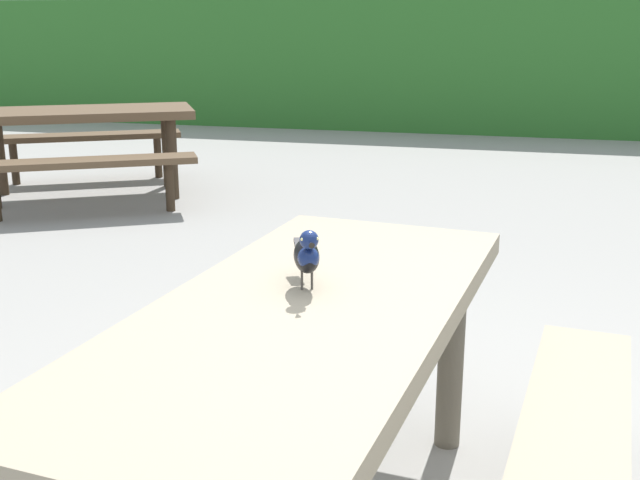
{
  "coord_description": "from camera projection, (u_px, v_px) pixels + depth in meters",
  "views": [
    {
      "loc": [
        0.13,
        -1.8,
        1.47
      ],
      "look_at": [
        -0.42,
        0.34,
        0.84
      ],
      "focal_mm": 44.08,
      "sensor_mm": 36.0,
      "label": 1
    }
  ],
  "objects": [
    {
      "name": "picnic_table_mid_left",
      "position": [
        83.0,
        131.0,
        6.54
      ],
      "size": [
        2.31,
        2.3,
        0.74
      ],
      "color": "brown",
      "rests_on": "ground"
    },
    {
      "name": "hedge_wall",
      "position": [
        516.0,
        65.0,
        10.51
      ],
      "size": [
        28.0,
        1.49,
        1.71
      ],
      "primitive_type": "cube",
      "color": "#2D6B28",
      "rests_on": "ground"
    },
    {
      "name": "picnic_table_foreground",
      "position": [
        304.0,
        369.0,
        2.12
      ],
      "size": [
        1.86,
        1.89,
        0.74
      ],
      "color": "gray",
      "rests_on": "ground"
    },
    {
      "name": "bird_grackle",
      "position": [
        307.0,
        254.0,
        2.15
      ],
      "size": [
        0.14,
        0.27,
        0.18
      ],
      "color": "black",
      "rests_on": "picnic_table_foreground"
    }
  ]
}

